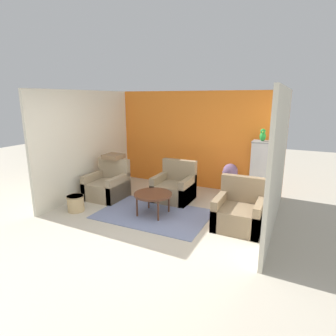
# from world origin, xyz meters

# --- Properties ---
(ground_plane) EXTENTS (20.00, 20.00, 0.00)m
(ground_plane) POSITION_xyz_m (0.00, 0.00, 0.00)
(ground_plane) COLOR beige
(ground_plane) RESTS_ON ground
(wall_back_accent) EXTENTS (4.24, 0.06, 2.40)m
(wall_back_accent) POSITION_xyz_m (0.00, 3.21, 1.20)
(wall_back_accent) COLOR orange
(wall_back_accent) RESTS_ON ground_plane
(wall_left) EXTENTS (0.06, 3.18, 2.40)m
(wall_left) POSITION_xyz_m (-2.09, 1.59, 1.20)
(wall_left) COLOR beige
(wall_left) RESTS_ON ground_plane
(wall_right) EXTENTS (0.06, 3.18, 2.40)m
(wall_right) POSITION_xyz_m (2.09, 1.59, 1.20)
(wall_right) COLOR beige
(wall_right) RESTS_ON ground_plane
(area_rug) EXTENTS (2.14, 1.42, 0.01)m
(area_rug) POSITION_xyz_m (-0.08, 1.09, 0.01)
(area_rug) COLOR slate
(area_rug) RESTS_ON ground_plane
(coffee_table) EXTENTS (0.74, 0.74, 0.44)m
(coffee_table) POSITION_xyz_m (-0.08, 1.09, 0.40)
(coffee_table) COLOR #512D1E
(coffee_table) RESTS_ON ground_plane
(armchair_left) EXTENTS (0.81, 0.79, 0.87)m
(armchair_left) POSITION_xyz_m (-1.49, 1.49, 0.27)
(armchair_left) COLOR #9E896B
(armchair_left) RESTS_ON ground_plane
(armchair_right) EXTENTS (0.81, 0.79, 0.87)m
(armchair_right) POSITION_xyz_m (1.55, 1.26, 0.27)
(armchair_right) COLOR #7A664C
(armchair_right) RESTS_ON ground_plane
(armchair_middle) EXTENTS (0.81, 0.79, 0.87)m
(armchair_middle) POSITION_xyz_m (-0.05, 2.03, 0.27)
(armchair_middle) COLOR #8E7A5B
(armchair_middle) RESTS_ON ground_plane
(birdcage) EXTENTS (0.49, 0.49, 1.34)m
(birdcage) POSITION_xyz_m (1.65, 2.81, 0.65)
(birdcage) COLOR slate
(birdcage) RESTS_ON ground_plane
(parrot) EXTENTS (0.13, 0.23, 0.27)m
(parrot) POSITION_xyz_m (1.65, 2.82, 1.46)
(parrot) COLOR #1E842D
(parrot) RESTS_ON birdcage
(potted_plant) EXTENTS (0.37, 0.33, 0.76)m
(potted_plant) POSITION_xyz_m (0.99, 2.87, 0.47)
(potted_plant) COLOR beige
(potted_plant) RESTS_ON ground_plane
(wicker_basket) EXTENTS (0.34, 0.34, 0.32)m
(wicker_basket) POSITION_xyz_m (-1.58, 0.57, 0.17)
(wicker_basket) COLOR tan
(wicker_basket) RESTS_ON ground_plane
(throw_pillow) EXTENTS (0.41, 0.41, 0.10)m
(throw_pillow) POSITION_xyz_m (-1.49, 1.78, 0.92)
(throw_pillow) COLOR #846647
(throw_pillow) RESTS_ON armchair_left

